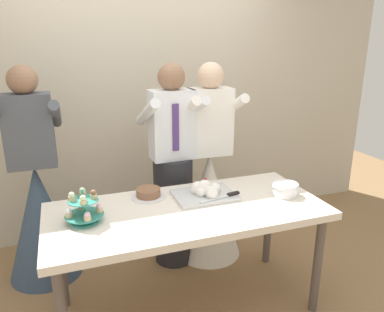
{
  "coord_description": "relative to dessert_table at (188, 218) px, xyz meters",
  "views": [
    {
      "loc": [
        -0.72,
        -2.08,
        1.82
      ],
      "look_at": [
        0.08,
        0.15,
        1.07
      ],
      "focal_mm": 34.7,
      "sensor_mm": 36.0,
      "label": 1
    }
  ],
  "objects": [
    {
      "name": "person_guest",
      "position": [
        -0.95,
        0.78,
        -0.12
      ],
      "size": [
        0.56,
        0.56,
        1.66
      ],
      "color": "#334760",
      "rests_on": "ground_plane"
    },
    {
      "name": "person_groom",
      "position": [
        0.09,
        0.62,
        0.05
      ],
      "size": [
        0.47,
        0.5,
        1.66
      ],
      "color": "#232328",
      "rests_on": "ground_plane"
    },
    {
      "name": "ground_plane",
      "position": [
        0.0,
        0.0,
        -0.7
      ],
      "size": [
        8.0,
        8.0,
        0.0
      ],
      "primitive_type": "plane",
      "color": "olive"
    },
    {
      "name": "dessert_table",
      "position": [
        0.0,
        0.0,
        0.0
      ],
      "size": [
        1.8,
        0.8,
        0.78
      ],
      "color": "silver",
      "rests_on": "ground_plane"
    },
    {
      "name": "plate_stack",
      "position": [
        0.71,
        -0.04,
        0.12
      ],
      "size": [
        0.18,
        0.18,
        0.09
      ],
      "color": "white",
      "rests_on": "dessert_table"
    },
    {
      "name": "cupcake_stand",
      "position": [
        -0.64,
        0.02,
        0.16
      ],
      "size": [
        0.23,
        0.23,
        0.21
      ],
      "color": "teal",
      "rests_on": "dessert_table"
    },
    {
      "name": "person_bride",
      "position": [
        0.41,
        0.62,
        -0.12
      ],
      "size": [
        0.56,
        0.56,
        1.66
      ],
      "color": "white",
      "rests_on": "ground_plane"
    },
    {
      "name": "main_cake_tray",
      "position": [
        0.17,
        0.12,
        0.11
      ],
      "size": [
        0.43,
        0.31,
        0.12
      ],
      "color": "silver",
      "rests_on": "dessert_table"
    },
    {
      "name": "round_cake",
      "position": [
        -0.2,
        0.25,
        0.1
      ],
      "size": [
        0.24,
        0.24,
        0.06
      ],
      "color": "white",
      "rests_on": "dessert_table"
    },
    {
      "name": "rear_wall",
      "position": [
        0.0,
        1.37,
        0.75
      ],
      "size": [
        5.2,
        0.1,
        2.9
      ],
      "primitive_type": "cube",
      "color": "beige",
      "rests_on": "ground_plane"
    }
  ]
}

